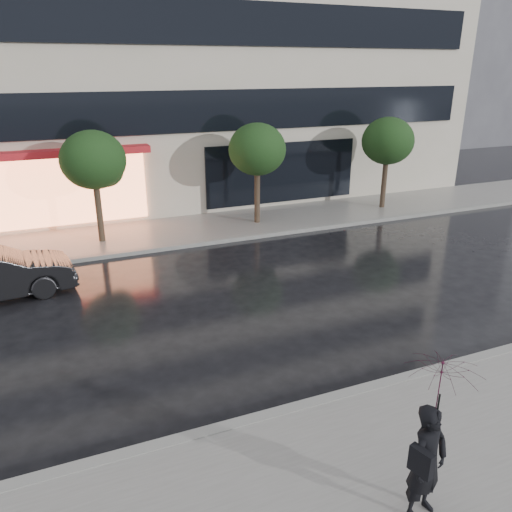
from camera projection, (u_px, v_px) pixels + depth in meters
ground at (310, 374)px, 10.30m from camera, size 120.00×120.00×0.00m
sidewalk_near at (413, 485)px, 7.48m from camera, size 60.00×4.50×0.12m
sidewalk_far at (183, 230)px, 19.13m from camera, size 60.00×3.50×0.12m
curb_near at (335, 398)px, 9.42m from camera, size 60.00×0.25×0.14m
curb_far at (195, 244)px, 17.62m from camera, size 60.00×0.25×0.14m
bg_building_right at (431, 40)px, 40.95m from camera, size 12.00×12.00×16.00m
tree_mid_west at (95, 162)px, 16.87m from camera, size 2.20×2.20×3.99m
tree_mid_east at (258, 151)px, 19.02m from camera, size 2.20×2.20×3.99m
tree_far_east at (388, 143)px, 21.17m from camera, size 2.20×2.20×3.99m
pedestrian_with_umbrella at (436, 417)px, 6.42m from camera, size 1.19×1.20×2.44m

